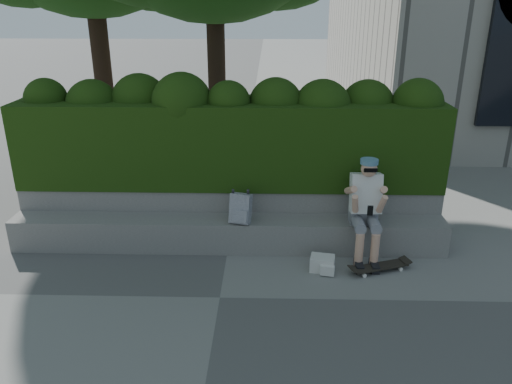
{
  "coord_description": "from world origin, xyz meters",
  "views": [
    {
      "loc": [
        0.56,
        -5.0,
        3.29
      ],
      "look_at": [
        0.4,
        1.0,
        0.95
      ],
      "focal_mm": 35.0,
      "sensor_mm": 36.0,
      "label": 1
    }
  ],
  "objects_px": {
    "person": "(366,205)",
    "backpack_ground": "(322,263)",
    "backpack_plaid": "(241,208)",
    "skateboard": "(380,267)"
  },
  "relations": [
    {
      "from": "person",
      "to": "backpack_ground",
      "type": "relative_size",
      "value": 4.52
    },
    {
      "from": "backpack_plaid",
      "to": "backpack_ground",
      "type": "bearing_deg",
      "value": -7.38
    },
    {
      "from": "person",
      "to": "backpack_ground",
      "type": "height_order",
      "value": "person"
    },
    {
      "from": "skateboard",
      "to": "backpack_plaid",
      "type": "height_order",
      "value": "backpack_plaid"
    },
    {
      "from": "person",
      "to": "skateboard",
      "type": "height_order",
      "value": "person"
    },
    {
      "from": "person",
      "to": "backpack_ground",
      "type": "bearing_deg",
      "value": -145.4
    },
    {
      "from": "backpack_plaid",
      "to": "backpack_ground",
      "type": "xyz_separation_m",
      "value": [
        1.08,
        -0.48,
        -0.55
      ]
    },
    {
      "from": "backpack_ground",
      "to": "person",
      "type": "bearing_deg",
      "value": 44.9
    },
    {
      "from": "person",
      "to": "skateboard",
      "type": "relative_size",
      "value": 1.79
    },
    {
      "from": "skateboard",
      "to": "backpack_ground",
      "type": "height_order",
      "value": "backpack_ground"
    }
  ]
}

